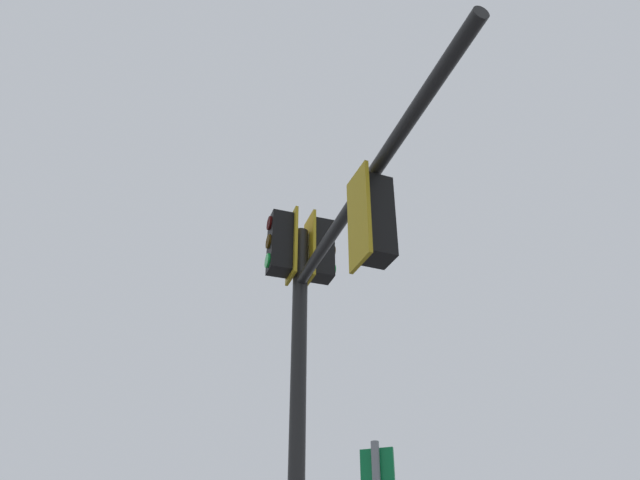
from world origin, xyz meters
TOP-DOWN VIEW (x-y plane):
  - signal_mast_assembly at (0.17, -0.45)m, footprint 4.17×3.09m

SIDE VIEW (x-z plane):
  - signal_mast_assembly at x=0.17m, z-range 1.43..8.16m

